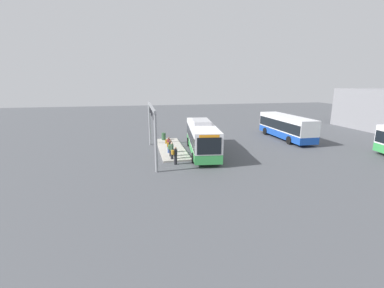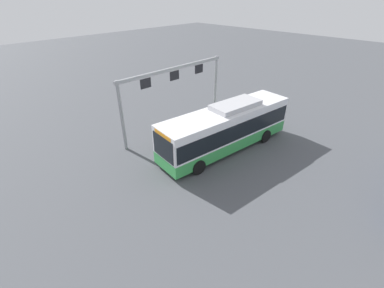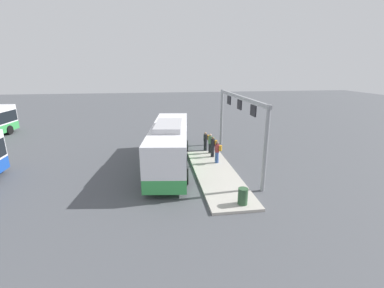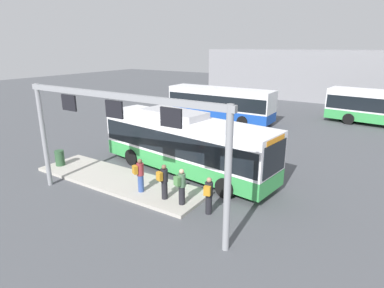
{
  "view_description": "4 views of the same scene",
  "coord_description": "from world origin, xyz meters",
  "px_view_note": "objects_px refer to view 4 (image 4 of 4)",
  "views": [
    {
      "loc": [
        26.27,
        -6.6,
        7.43
      ],
      "look_at": [
        1.82,
        -1.45,
        1.46
      ],
      "focal_mm": 24.33,
      "sensor_mm": 36.0,
      "label": 1
    },
    {
      "loc": [
        13.89,
        10.25,
        10.4
      ],
      "look_at": [
        2.7,
        -0.8,
        1.17
      ],
      "focal_mm": 24.88,
      "sensor_mm": 36.0,
      "label": 2
    },
    {
      "loc": [
        -18.62,
        1.05,
        7.17
      ],
      "look_at": [
        0.81,
        -1.77,
        1.42
      ],
      "focal_mm": 24.67,
      "sensor_mm": 36.0,
      "label": 3
    },
    {
      "loc": [
        9.49,
        -14.04,
        6.93
      ],
      "look_at": [
        0.67,
        -0.3,
        1.86
      ],
      "focal_mm": 29.85,
      "sensor_mm": 36.0,
      "label": 4
    }
  ],
  "objects_px": {
    "person_waiting_near": "(209,195)",
    "person_waiting_mid": "(164,181)",
    "person_boarding": "(181,186)",
    "trash_bin": "(60,158)",
    "bus_background_left": "(220,102)",
    "person_waiting_far": "(140,174)",
    "bus_main": "(185,142)"
  },
  "relations": [
    {
      "from": "person_boarding",
      "to": "person_waiting_near",
      "type": "relative_size",
      "value": 1.0
    },
    {
      "from": "person_boarding",
      "to": "person_waiting_far",
      "type": "relative_size",
      "value": 1.0
    },
    {
      "from": "person_waiting_mid",
      "to": "person_waiting_far",
      "type": "height_order",
      "value": "same"
    },
    {
      "from": "person_boarding",
      "to": "person_waiting_mid",
      "type": "bearing_deg",
      "value": 105.2
    },
    {
      "from": "bus_background_left",
      "to": "person_waiting_mid",
      "type": "xyz_separation_m",
      "value": [
        5.69,
        -16.16,
        -0.73
      ]
    },
    {
      "from": "trash_bin",
      "to": "person_boarding",
      "type": "bearing_deg",
      "value": -0.86
    },
    {
      "from": "person_waiting_mid",
      "to": "person_waiting_far",
      "type": "bearing_deg",
      "value": 105.78
    },
    {
      "from": "person_boarding",
      "to": "trash_bin",
      "type": "distance_m",
      "value": 8.76
    },
    {
      "from": "person_waiting_near",
      "to": "person_waiting_mid",
      "type": "relative_size",
      "value": 1.0
    },
    {
      "from": "bus_background_left",
      "to": "person_waiting_near",
      "type": "xyz_separation_m",
      "value": [
        7.95,
        -16.0,
        -0.89
      ]
    },
    {
      "from": "bus_background_left",
      "to": "person_boarding",
      "type": "height_order",
      "value": "bus_background_left"
    },
    {
      "from": "bus_background_left",
      "to": "trash_bin",
      "type": "relative_size",
      "value": 11.29
    },
    {
      "from": "bus_main",
      "to": "person_boarding",
      "type": "xyz_separation_m",
      "value": [
        2.2,
        -3.55,
        -0.76
      ]
    },
    {
      "from": "person_boarding",
      "to": "person_waiting_near",
      "type": "distance_m",
      "value": 1.31
    },
    {
      "from": "person_boarding",
      "to": "person_waiting_near",
      "type": "bearing_deg",
      "value": -67.24
    },
    {
      "from": "person_waiting_near",
      "to": "trash_bin",
      "type": "xyz_separation_m",
      "value": [
        -10.04,
        -0.03,
        -0.28
      ]
    },
    {
      "from": "bus_main",
      "to": "person_boarding",
      "type": "height_order",
      "value": "bus_main"
    },
    {
      "from": "bus_background_left",
      "to": "person_waiting_near",
      "type": "height_order",
      "value": "bus_background_left"
    },
    {
      "from": "person_waiting_mid",
      "to": "person_waiting_near",
      "type": "bearing_deg",
      "value": -70.89
    },
    {
      "from": "person_waiting_far",
      "to": "person_waiting_near",
      "type": "bearing_deg",
      "value": -62.65
    },
    {
      "from": "person_waiting_near",
      "to": "trash_bin",
      "type": "bearing_deg",
      "value": 76.91
    },
    {
      "from": "person_waiting_near",
      "to": "person_waiting_mid",
      "type": "distance_m",
      "value": 2.27
    },
    {
      "from": "person_boarding",
      "to": "trash_bin",
      "type": "height_order",
      "value": "person_boarding"
    },
    {
      "from": "person_waiting_mid",
      "to": "bus_background_left",
      "type": "bearing_deg",
      "value": 34.58
    },
    {
      "from": "person_waiting_mid",
      "to": "trash_bin",
      "type": "xyz_separation_m",
      "value": [
        -7.78,
        0.12,
        -0.44
      ]
    },
    {
      "from": "bus_main",
      "to": "trash_bin",
      "type": "height_order",
      "value": "bus_main"
    },
    {
      "from": "bus_main",
      "to": "person_waiting_mid",
      "type": "relative_size",
      "value": 6.56
    },
    {
      "from": "trash_bin",
      "to": "person_waiting_far",
      "type": "bearing_deg",
      "value": -1.25
    },
    {
      "from": "bus_main",
      "to": "person_waiting_near",
      "type": "distance_m",
      "value": 4.95
    },
    {
      "from": "bus_main",
      "to": "person_waiting_mid",
      "type": "xyz_separation_m",
      "value": [
        1.23,
        -3.54,
        -0.76
      ]
    },
    {
      "from": "bus_background_left",
      "to": "person_waiting_far",
      "type": "xyz_separation_m",
      "value": [
        4.27,
        -16.17,
        -0.73
      ]
    },
    {
      "from": "person_waiting_mid",
      "to": "bus_main",
      "type": "bearing_deg",
      "value": 34.37
    }
  ]
}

